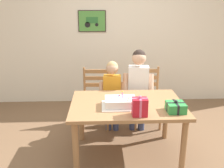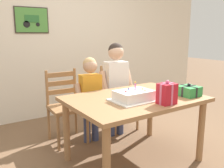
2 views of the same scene
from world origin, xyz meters
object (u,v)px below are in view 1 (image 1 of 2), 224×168
(gift_box_red_large, at_px, (176,107))
(child_older, at_px, (138,83))
(chair_left, at_px, (96,97))
(child_younger, at_px, (112,90))
(chair_right, at_px, (147,97))
(gift_box_beside_cake, at_px, (140,107))
(dining_table, at_px, (127,110))
(birthday_cake, at_px, (120,103))

(gift_box_red_large, height_order, child_older, child_older)
(chair_left, bearing_deg, child_younger, -39.01)
(chair_right, relative_size, child_older, 0.73)
(gift_box_beside_cake, height_order, child_older, child_older)
(gift_box_red_large, distance_m, child_older, 1.00)
(gift_box_red_large, xyz_separation_m, chair_left, (-0.92, 1.16, -0.30))
(dining_table, xyz_separation_m, child_younger, (-0.15, 0.68, 0.03))
(gift_box_beside_cake, relative_size, chair_left, 0.25)
(child_younger, bearing_deg, chair_right, 19.90)
(birthday_cake, distance_m, child_younger, 0.79)
(gift_box_beside_cake, distance_m, child_younger, 1.08)
(birthday_cake, xyz_separation_m, child_younger, (-0.06, 0.78, -0.11))
(child_younger, bearing_deg, gift_box_beside_cake, -76.41)
(chair_right, xyz_separation_m, child_younger, (-0.56, -0.20, 0.19))
(gift_box_beside_cake, relative_size, chair_right, 0.25)
(dining_table, bearing_deg, child_older, 71.15)
(dining_table, distance_m, gift_box_beside_cake, 0.42)
(dining_table, distance_m, gift_box_red_large, 0.60)
(chair_left, distance_m, child_older, 0.73)
(dining_table, xyz_separation_m, chair_right, (0.41, 0.88, -0.16))
(dining_table, bearing_deg, birthday_cake, -131.98)
(child_older, bearing_deg, birthday_cake, -112.43)
(chair_right, bearing_deg, child_older, -130.56)
(dining_table, distance_m, child_younger, 0.70)
(dining_table, xyz_separation_m, gift_box_red_large, (0.52, -0.27, 0.14))
(birthday_cake, bearing_deg, dining_table, 48.02)
(child_younger, bearing_deg, gift_box_red_large, -54.86)
(birthday_cake, height_order, child_younger, child_younger)
(dining_table, height_order, gift_box_beside_cake, gift_box_beside_cake)
(dining_table, xyz_separation_m, child_older, (0.23, 0.68, 0.14))
(gift_box_beside_cake, distance_m, child_older, 1.05)
(chair_right, bearing_deg, child_younger, -160.10)
(child_older, bearing_deg, chair_right, 49.44)
(gift_box_red_large, xyz_separation_m, child_older, (-0.29, 0.95, -0.01))
(birthday_cake, bearing_deg, child_older, 67.57)
(dining_table, relative_size, chair_left, 1.49)
(dining_table, height_order, chair_left, chair_left)
(gift_box_beside_cake, height_order, child_younger, child_younger)
(child_older, bearing_deg, child_younger, 179.95)
(gift_box_beside_cake, xyz_separation_m, child_older, (0.13, 1.04, -0.06))
(dining_table, height_order, child_older, child_older)
(gift_box_beside_cake, bearing_deg, child_older, 82.67)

